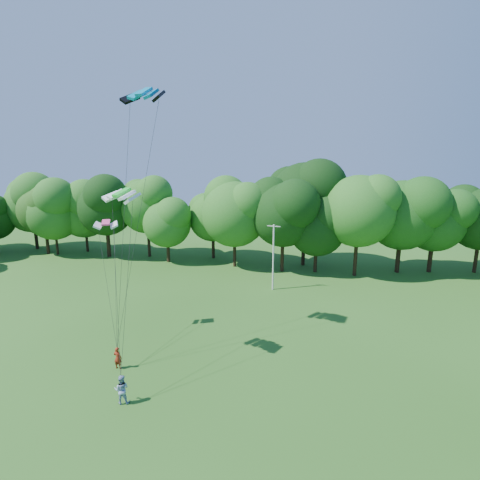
# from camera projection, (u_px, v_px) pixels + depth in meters

# --- Properties ---
(utility_pole) EXTENTS (1.46, 0.42, 7.40)m
(utility_pole) POSITION_uv_depth(u_px,v_px,m) (273.00, 256.00, 41.05)
(utility_pole) COLOR beige
(utility_pole) RESTS_ON ground
(kite_flyer_left) EXTENTS (0.60, 0.41, 1.61)m
(kite_flyer_left) POSITION_uv_depth(u_px,v_px,m) (118.00, 358.00, 26.10)
(kite_flyer_left) COLOR maroon
(kite_flyer_left) RESTS_ON ground
(kite_flyer_right) EXTENTS (1.02, 0.88, 1.82)m
(kite_flyer_right) POSITION_uv_depth(u_px,v_px,m) (122.00, 389.00, 22.40)
(kite_flyer_right) COLOR #8FA3C6
(kite_flyer_right) RESTS_ON ground
(kite_teal) EXTENTS (3.41, 2.04, 0.83)m
(kite_teal) POSITION_uv_depth(u_px,v_px,m) (144.00, 92.00, 26.78)
(kite_teal) COLOR #0583AF
(kite_teal) RESTS_ON ground
(kite_green) EXTENTS (2.95, 2.21, 0.57)m
(kite_green) POSITION_uv_depth(u_px,v_px,m) (122.00, 192.00, 24.47)
(kite_green) COLOR #20D92D
(kite_green) RESTS_ON ground
(kite_pink) EXTENTS (2.04, 1.55, 0.41)m
(kite_pink) POSITION_uv_depth(u_px,v_px,m) (106.00, 223.00, 29.94)
(kite_pink) COLOR #F8458D
(kite_pink) RESTS_ON ground
(tree_back_west) EXTENTS (8.06, 8.06, 11.72)m
(tree_back_west) POSITION_uv_depth(u_px,v_px,m) (43.00, 206.00, 55.78)
(tree_back_west) COLOR #332314
(tree_back_west) RESTS_ON ground
(tree_back_center) EXTENTS (10.79, 10.79, 15.70)m
(tree_back_center) POSITION_uv_depth(u_px,v_px,m) (305.00, 193.00, 49.31)
(tree_back_center) COLOR black
(tree_back_center) RESTS_ON ground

